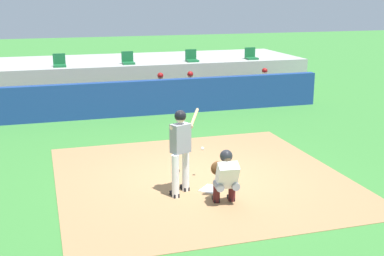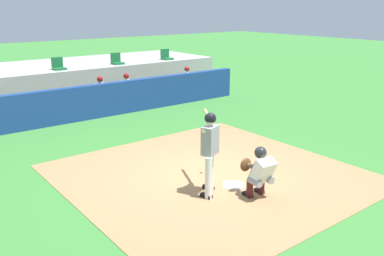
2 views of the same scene
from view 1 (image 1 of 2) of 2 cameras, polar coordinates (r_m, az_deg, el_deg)
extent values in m
plane|color=#387A33|center=(11.66, 1.00, -5.60)|extent=(80.00, 80.00, 0.00)
cube|color=#9E754C|center=(11.66, 1.00, -5.57)|extent=(6.40, 6.40, 0.01)
cube|color=white|center=(10.94, 2.28, -6.88)|extent=(0.62, 0.62, 0.02)
cylinder|color=silver|center=(10.42, -1.87, -5.45)|extent=(0.15, 0.15, 0.92)
cylinder|color=silver|center=(10.75, -0.71, -4.78)|extent=(0.15, 0.15, 0.92)
cube|color=gray|center=(10.35, -1.30, -1.15)|extent=(0.44, 0.37, 0.60)
sphere|color=beige|center=(10.24, -1.32, 1.16)|extent=(0.21, 0.21, 0.21)
sphere|color=black|center=(10.23, -1.32, 1.35)|extent=(0.24, 0.24, 0.24)
cylinder|color=beige|center=(10.40, -1.21, 0.12)|extent=(0.55, 0.35, 0.18)
cylinder|color=beige|center=(10.48, -0.21, 0.24)|extent=(0.20, 0.27, 0.17)
cylinder|color=tan|center=(10.97, 0.25, 1.17)|extent=(0.44, 0.79, 0.24)
cube|color=black|center=(10.62, -1.98, -7.45)|extent=(0.16, 0.27, 0.09)
cube|color=black|center=(10.95, -0.83, -6.73)|extent=(0.16, 0.27, 0.09)
cylinder|color=gray|center=(10.06, 2.98, -6.45)|extent=(0.19, 0.33, 0.16)
cylinder|color=#4C1919|center=(10.28, 2.76, -7.24)|extent=(0.14, 0.14, 0.42)
cube|color=black|center=(10.40, 2.66, -7.99)|extent=(0.13, 0.25, 0.08)
cylinder|color=gray|center=(10.14, 4.74, -6.30)|extent=(0.19, 0.33, 0.16)
cylinder|color=#4C1919|center=(10.36, 4.49, -7.10)|extent=(0.14, 0.14, 0.42)
cube|color=black|center=(10.47, 4.38, -7.84)|extent=(0.13, 0.25, 0.08)
cube|color=white|center=(9.98, 3.96, -5.29)|extent=(0.44, 0.47, 0.57)
cube|color=#2D2D33|center=(10.09, 3.78, -5.07)|extent=(0.40, 0.29, 0.45)
sphere|color=brown|center=(9.94, 3.88, -3.29)|extent=(0.21, 0.21, 0.21)
sphere|color=#232328|center=(9.95, 3.85, -3.15)|extent=(0.25, 0.25, 0.25)
cylinder|color=brown|center=(10.17, 3.41, -4.89)|extent=(0.14, 0.46, 0.10)
ellipsoid|color=brown|center=(10.37, 2.88, -4.50)|extent=(0.29, 0.15, 0.30)
sphere|color=white|center=(11.43, 1.18, -2.31)|extent=(0.07, 0.07, 0.07)
cube|color=navy|center=(17.57, -5.47, 3.37)|extent=(13.00, 0.30, 1.20)
cube|color=olive|center=(18.61, -6.06, 2.82)|extent=(11.80, 0.44, 0.45)
cylinder|color=#939399|center=(18.46, -3.76, 3.61)|extent=(0.15, 0.40, 0.15)
cylinder|color=#939399|center=(18.32, -3.61, 2.68)|extent=(0.13, 0.13, 0.45)
cube|color=maroon|center=(18.32, -3.56, 2.08)|extent=(0.11, 0.24, 0.08)
cylinder|color=#939399|center=(18.52, -2.98, 3.66)|extent=(0.15, 0.40, 0.15)
cylinder|color=#939399|center=(18.38, -2.82, 2.73)|extent=(0.13, 0.13, 0.45)
cube|color=maroon|center=(18.38, -2.77, 2.14)|extent=(0.11, 0.24, 0.08)
cube|color=white|center=(18.65, -3.54, 4.57)|extent=(0.36, 0.22, 0.54)
sphere|color=brown|center=(18.59, -3.56, 5.76)|extent=(0.20, 0.20, 0.20)
sphere|color=maroon|center=(18.58, -3.56, 5.88)|extent=(0.22, 0.22, 0.22)
cylinder|color=brown|center=(18.49, -4.04, 4.14)|extent=(0.09, 0.41, 0.22)
cylinder|color=brown|center=(18.58, -2.83, 4.21)|extent=(0.09, 0.41, 0.22)
cylinder|color=#939399|center=(18.74, -0.39, 3.81)|extent=(0.15, 0.40, 0.15)
cylinder|color=#939399|center=(18.61, -0.21, 2.90)|extent=(0.13, 0.13, 0.45)
cube|color=maroon|center=(18.60, -0.17, 2.31)|extent=(0.11, 0.24, 0.08)
cylinder|color=#939399|center=(18.82, 0.37, 3.85)|extent=(0.15, 0.40, 0.15)
cylinder|color=#939399|center=(18.68, 0.55, 2.94)|extent=(0.13, 0.13, 0.45)
cube|color=maroon|center=(18.67, 0.59, 2.36)|extent=(0.11, 0.24, 0.08)
cube|color=white|center=(18.94, -0.20, 4.76)|extent=(0.36, 0.22, 0.54)
sphere|color=#996B4C|center=(18.87, -0.20, 5.92)|extent=(0.20, 0.20, 0.20)
sphere|color=maroon|center=(18.87, -0.20, 6.04)|extent=(0.22, 0.22, 0.22)
cylinder|color=#996B4C|center=(18.77, -0.67, 4.33)|extent=(0.09, 0.41, 0.22)
cylinder|color=#996B4C|center=(18.88, 0.50, 4.39)|extent=(0.09, 0.41, 0.22)
cylinder|color=#939399|center=(19.78, 7.99, 4.25)|extent=(0.15, 0.40, 0.15)
cylinder|color=#939399|center=(19.65, 8.20, 3.39)|extent=(0.13, 0.13, 0.45)
cube|color=maroon|center=(19.65, 8.24, 2.83)|extent=(0.11, 0.24, 0.08)
cylinder|color=#939399|center=(19.89, 8.67, 4.28)|extent=(0.15, 0.40, 0.15)
cylinder|color=#939399|center=(19.76, 8.89, 3.43)|extent=(0.13, 0.13, 0.45)
cube|color=maroon|center=(19.76, 8.93, 2.87)|extent=(0.11, 0.24, 0.08)
cube|color=white|center=(19.99, 8.09, 5.14)|extent=(0.36, 0.22, 0.54)
sphere|color=beige|center=(19.92, 8.13, 6.25)|extent=(0.20, 0.20, 0.20)
sphere|color=maroon|center=(19.92, 8.14, 6.36)|extent=(0.22, 0.22, 0.22)
cylinder|color=beige|center=(19.80, 7.72, 4.75)|extent=(0.09, 0.41, 0.22)
cylinder|color=beige|center=(19.96, 8.77, 4.79)|extent=(0.09, 0.41, 0.22)
cube|color=#9E9E99|center=(21.82, -7.79, 5.80)|extent=(15.00, 4.40, 1.40)
cube|color=#196033|center=(19.89, -14.58, 6.75)|extent=(0.46, 0.46, 0.08)
cube|color=#196033|center=(20.06, -14.65, 7.50)|extent=(0.46, 0.06, 0.40)
cube|color=#196033|center=(20.16, -7.13, 7.21)|extent=(0.46, 0.46, 0.08)
cube|color=#196033|center=(20.32, -7.25, 7.95)|extent=(0.46, 0.06, 0.40)
cube|color=#196033|center=(20.75, 0.02, 7.54)|extent=(0.46, 0.46, 0.08)
cube|color=#196033|center=(20.91, -0.14, 8.26)|extent=(0.46, 0.06, 0.40)
cube|color=#196033|center=(21.63, 6.69, 7.74)|extent=(0.46, 0.46, 0.08)
cube|color=#196033|center=(21.79, 6.50, 8.43)|extent=(0.46, 0.06, 0.40)
camera|label=2|loc=(4.31, -54.60, 6.28)|focal=38.96mm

